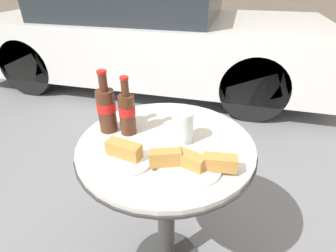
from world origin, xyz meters
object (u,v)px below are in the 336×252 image
(cola_bottle_left, at_px, (106,108))
(cola_bottle_right, at_px, (127,112))
(lunch_plate_far, at_px, (191,163))
(parked_car, at_px, (149,35))
(drinking_glass, at_px, (183,128))
(bistro_table, at_px, (166,178))
(lunch_plate_near, at_px, (124,155))

(cola_bottle_left, xyz_separation_m, cola_bottle_right, (0.09, 0.00, -0.01))
(lunch_plate_far, bearing_deg, parked_car, 111.07)
(cola_bottle_left, bearing_deg, cola_bottle_right, 1.04)
(cola_bottle_left, xyz_separation_m, drinking_glass, (0.31, -0.00, -0.04))
(bistro_table, height_order, lunch_plate_far, lunch_plate_far)
(bistro_table, height_order, cola_bottle_right, cola_bottle_right)
(cola_bottle_left, height_order, lunch_plate_near, cola_bottle_left)
(bistro_table, relative_size, parked_car, 0.18)
(cola_bottle_left, relative_size, parked_car, 0.06)
(cola_bottle_right, xyz_separation_m, drinking_glass, (0.22, -0.01, -0.04))
(cola_bottle_left, relative_size, cola_bottle_right, 1.07)
(cola_bottle_left, xyz_separation_m, lunch_plate_near, (0.14, -0.17, -0.08))
(bistro_table, bearing_deg, cola_bottle_left, 174.28)
(drinking_glass, distance_m, lunch_plate_near, 0.24)
(bistro_table, distance_m, lunch_plate_near, 0.27)
(cola_bottle_right, bearing_deg, parked_car, 106.57)
(cola_bottle_right, relative_size, drinking_glass, 1.89)
(bistro_table, distance_m, drinking_glass, 0.25)
(bistro_table, relative_size, cola_bottle_right, 3.28)
(lunch_plate_far, bearing_deg, drinking_glass, 111.00)
(cola_bottle_right, bearing_deg, drinking_glass, -1.49)
(cola_bottle_left, height_order, lunch_plate_far, cola_bottle_left)
(drinking_glass, relative_size, lunch_plate_near, 0.60)
(bistro_table, distance_m, parked_car, 2.72)
(cola_bottle_left, distance_m, cola_bottle_right, 0.09)
(bistro_table, xyz_separation_m, lunch_plate_near, (-0.11, -0.14, 0.20))
(cola_bottle_right, height_order, lunch_plate_near, cola_bottle_right)
(lunch_plate_far, bearing_deg, bistro_table, 132.49)
(cola_bottle_right, bearing_deg, bistro_table, -9.24)
(bistro_table, relative_size, lunch_plate_near, 3.73)
(lunch_plate_far, bearing_deg, cola_bottle_left, 157.02)
(drinking_glass, relative_size, parked_car, 0.03)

